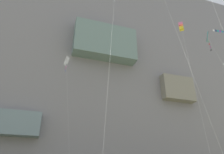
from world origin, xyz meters
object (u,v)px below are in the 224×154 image
(kite_banner_upper_right, at_px, (223,37))
(kite_diamond_low_center, at_px, (208,38))
(kite_diamond_high_right, at_px, (67,64))
(kite_box_mid_left, at_px, (181,27))

(kite_banner_upper_right, height_order, kite_diamond_low_center, kite_banner_upper_right)
(kite_diamond_high_right, bearing_deg, kite_banner_upper_right, -15.14)
(kite_diamond_low_center, bearing_deg, kite_banner_upper_right, 31.61)
(kite_banner_upper_right, height_order, kite_diamond_high_right, kite_banner_upper_right)
(kite_banner_upper_right, bearing_deg, kite_diamond_low_center, -148.39)
(kite_banner_upper_right, bearing_deg, kite_box_mid_left, -153.36)
(kite_banner_upper_right, xyz_separation_m, kite_box_mid_left, (-19.48, -9.77, -10.22))
(kite_diamond_low_center, height_order, kite_box_mid_left, kite_diamond_low_center)
(kite_banner_upper_right, distance_m, kite_diamond_high_right, 35.32)
(kite_banner_upper_right, height_order, kite_box_mid_left, kite_banner_upper_right)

